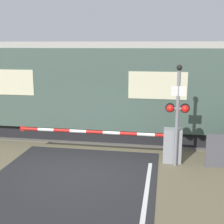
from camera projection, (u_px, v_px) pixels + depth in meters
The scene contains 5 objects.
ground_plane at pixel (79, 171), 9.76m from camera, with size 80.00×80.00×0.00m, color #6B6047.
track_bed at pixel (104, 133), 13.79m from camera, with size 36.00×3.20×0.13m.
train at pixel (25, 86), 13.95m from camera, with size 21.46×3.06×3.99m.
crossing_barrier at pixel (158, 143), 10.49m from camera, with size 5.73×0.44×1.15m.
signal_post at pixel (177, 110), 9.83m from camera, with size 0.76×0.26×3.28m.
Camera 1 is at (2.58, -8.83, 3.91)m, focal length 50.00 mm.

